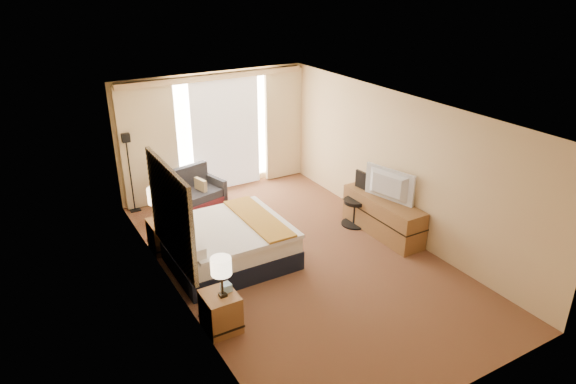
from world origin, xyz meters
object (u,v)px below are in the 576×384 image
loveseat (189,197)px  lamp_left (221,267)px  bed (228,243)px  floor_lamp (128,157)px  nightstand_right (163,235)px  nightstand_left (221,311)px  desk_chair (357,202)px  lamp_right (157,196)px  television (386,186)px  media_dresser (383,216)px

loveseat → lamp_left: size_ratio=2.55×
bed → floor_lamp: bearing=106.8°
nightstand_right → loveseat: loveseat is taller
nightstand_left → nightstand_right: (0.00, 2.50, 0.00)m
desk_chair → lamp_right: size_ratio=1.59×
loveseat → nightstand_right: bearing=-141.0°
television → desk_chair: bearing=-2.5°
desk_chair → nightstand_left: bearing=-161.4°
nightstand_right → floor_lamp: bearing=90.9°
bed → loveseat: bearing=86.3°
bed → television: television is taller
loveseat → floor_lamp: (-0.98, 0.56, 0.88)m
nightstand_left → lamp_left: size_ratio=0.94×
media_dresser → bed: (-2.89, 0.52, -0.01)m
lamp_right → loveseat: bearing=53.4°
nightstand_left → floor_lamp: 4.44m
media_dresser → lamp_right: 4.06m
bed → floor_lamp: (-0.84, 2.78, 0.81)m
media_dresser → television: bearing=-121.2°
loveseat → desk_chair: (2.57, -2.21, 0.18)m
nightstand_left → media_dresser: size_ratio=0.31×
floor_lamp → television: 5.00m
bed → lamp_right: bearing=134.8°
nightstand_right → media_dresser: 3.97m
nightstand_right → floor_lamp: size_ratio=0.34×
media_dresser → lamp_right: bearing=159.7°
loveseat → floor_lamp: bearing=135.9°
nightstand_right → media_dresser: bearing=-21.4°
nightstand_left → television: bearing=14.8°
nightstand_left → bed: (0.81, 1.57, 0.07)m
bed → media_dresser: bearing=-10.2°
nightstand_left → desk_chair: desk_chair is taller
nightstand_right → bed: bed is taller
nightstand_right → desk_chair: 3.64m
loveseat → lamp_left: lamp_left is taller
floor_lamp → nightstand_right: bearing=-89.1°
nightstand_left → bed: 1.77m
nightstand_left → loveseat: loveseat is taller
floor_lamp → television: floor_lamp is taller
media_dresser → desk_chair: size_ratio=1.74×
media_dresser → desk_chair: desk_chair is taller
bed → lamp_right: 1.42m
television → lamp_left: bearing=91.3°
desk_chair → television: television is taller
media_dresser → floor_lamp: size_ratio=1.10×
television → bed: bearing=63.6°
media_dresser → bed: size_ratio=0.94×
nightstand_left → television: 3.84m
desk_chair → lamp_left: lamp_left is taller
bed → television: (2.84, -0.60, 0.65)m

